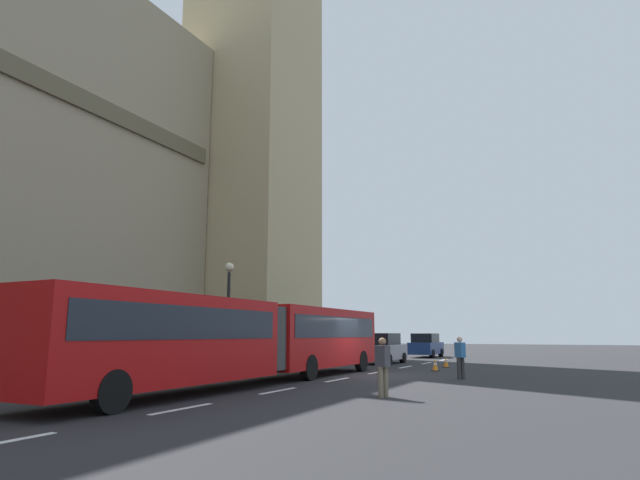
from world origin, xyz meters
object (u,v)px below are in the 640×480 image
object	(u,v)px
pedestrian_by_kerb	(460,356)
traffic_cone_west	(435,365)
articulated_bus	(255,335)
sedan_trailing	(426,345)
traffic_cone_middle	(446,362)
pedestrian_near_cones	(383,365)
sedan_lead	(383,349)
street_lamp	(228,308)

from	to	relation	value
pedestrian_by_kerb	traffic_cone_west	bearing A→B (deg)	25.82
articulated_bus	pedestrian_by_kerb	bearing A→B (deg)	-49.38
sedan_trailing	traffic_cone_west	distance (m)	16.06
sedan_trailing	articulated_bus	bearing A→B (deg)	-179.39
traffic_cone_middle	pedestrian_by_kerb	xyz separation A→B (m)	(-7.48, -2.30, 0.63)
pedestrian_near_cones	traffic_cone_west	bearing A→B (deg)	6.72
sedan_trailing	pedestrian_near_cones	size ratio (longest dim) A/B	2.60
pedestrian_by_kerb	sedan_trailing	bearing A→B (deg)	18.50
traffic_cone_west	pedestrian_by_kerb	bearing A→B (deg)	-154.18
articulated_bus	pedestrian_by_kerb	distance (m)	8.43
pedestrian_near_cones	pedestrian_by_kerb	size ratio (longest dim) A/B	1.00
articulated_bus	sedan_lead	world-z (taller)	articulated_bus
sedan_trailing	pedestrian_by_kerb	distance (m)	20.92
street_lamp	pedestrian_by_kerb	world-z (taller)	street_lamp
sedan_trailing	traffic_cone_west	xyz separation A→B (m)	(-15.41, -4.49, -0.63)
sedan_lead	traffic_cone_middle	bearing A→B (deg)	-115.01
pedestrian_near_cones	traffic_cone_middle	bearing A→B (deg)	5.95
street_lamp	pedestrian_by_kerb	distance (m)	11.12
sedan_lead	pedestrian_near_cones	bearing A→B (deg)	-160.74
articulated_bus	pedestrian_by_kerb	world-z (taller)	articulated_bus
pedestrian_near_cones	pedestrian_by_kerb	world-z (taller)	same
articulated_bus	pedestrian_near_cones	size ratio (longest dim) A/B	11.13
sedan_lead	sedan_trailing	size ratio (longest dim) A/B	1.00
traffic_cone_middle	pedestrian_near_cones	xyz separation A→B (m)	(-14.77, -1.54, 0.63)
traffic_cone_middle	pedestrian_by_kerb	world-z (taller)	pedestrian_by_kerb
sedan_lead	sedan_trailing	xyz separation A→B (m)	(10.34, 0.01, 0.00)
pedestrian_near_cones	sedan_lead	bearing A→B (deg)	19.26
traffic_cone_west	traffic_cone_middle	size ratio (longest dim) A/B	1.00
sedan_lead	sedan_trailing	distance (m)	10.34
traffic_cone_west	traffic_cone_middle	xyz separation A→B (m)	(3.05, 0.16, 0.00)
traffic_cone_middle	sedan_lead	bearing A→B (deg)	64.99
articulated_bus	street_lamp	distance (m)	6.53
sedan_lead	pedestrian_by_kerb	distance (m)	11.58
sedan_lead	street_lamp	xyz separation A→B (m)	(-10.42, 4.25, 2.14)
sedan_trailing	pedestrian_near_cones	xyz separation A→B (m)	(-27.12, -5.87, -0.00)
articulated_bus	street_lamp	bearing A→B (deg)	44.78
pedestrian_near_cones	pedestrian_by_kerb	distance (m)	7.32
sedan_lead	traffic_cone_west	xyz separation A→B (m)	(-5.07, -4.48, -0.63)
articulated_bus	sedan_trailing	size ratio (longest dim) A/B	4.28
articulated_bus	sedan_trailing	xyz separation A→B (m)	(25.30, 0.27, -0.83)
traffic_cone_west	pedestrian_near_cones	distance (m)	11.81
sedan_trailing	street_lamp	xyz separation A→B (m)	(-20.75, 4.24, 2.14)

